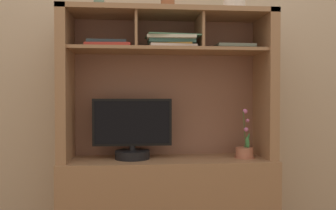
{
  "coord_description": "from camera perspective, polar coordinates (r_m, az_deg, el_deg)",
  "views": [
    {
      "loc": [
        -0.2,
        -2.21,
        0.92
      ],
      "look_at": [
        0.0,
        0.0,
        0.87
      ],
      "focal_mm": 37.69,
      "sensor_mm": 36.0,
      "label": 1
    }
  ],
  "objects": [
    {
      "name": "diffuser_bottle",
      "position": [
        2.3,
        -11.13,
        16.06
      ],
      "size": [
        0.07,
        0.07,
        0.26
      ],
      "color": "slate",
      "rests_on": "media_console"
    },
    {
      "name": "back_wall",
      "position": [
        2.5,
        -0.51,
        12.34
      ],
      "size": [
        6.0,
        0.02,
        2.8
      ],
      "primitive_type": "cube",
      "color": "tan",
      "rests_on": "ground"
    },
    {
      "name": "magazine_stack_left",
      "position": [
        2.2,
        -9.64,
        9.62
      ],
      "size": [
        0.28,
        0.22,
        0.04
      ],
      "color": "#AC3229",
      "rests_on": "media_console"
    },
    {
      "name": "media_console",
      "position": [
        2.27,
        -0.02,
        -10.74
      ],
      "size": [
        1.32,
        0.44,
        1.46
      ],
      "color": "#9A6F4C",
      "rests_on": "ground"
    },
    {
      "name": "magazine_stack_right",
      "position": [
        2.2,
        0.59,
        10.22
      ],
      "size": [
        0.34,
        0.24,
        0.08
      ],
      "color": "beige",
      "rests_on": "media_console"
    },
    {
      "name": "ceramic_vase",
      "position": [
        2.32,
        -0.05,
        16.42
      ],
      "size": [
        0.09,
        0.09,
        0.13
      ],
      "color": "brown",
      "rests_on": "media_console"
    },
    {
      "name": "potted_succulent",
      "position": [
        2.39,
        10.63,
        16.24
      ],
      "size": [
        0.16,
        0.16,
        0.21
      ],
      "color": "beige",
      "rests_on": "media_console"
    },
    {
      "name": "magazine_stack_centre",
      "position": [
        2.31,
        10.39,
        9.11
      ],
      "size": [
        0.25,
        0.22,
        0.03
      ],
      "color": "#2F313A",
      "rests_on": "media_console"
    },
    {
      "name": "potted_orchid",
      "position": [
        2.3,
        12.29,
        -7.22
      ],
      "size": [
        0.13,
        0.13,
        0.31
      ],
      "color": "#B46C52",
      "rests_on": "media_console"
    },
    {
      "name": "tv_monitor",
      "position": [
        2.22,
        -5.79,
        -4.56
      ],
      "size": [
        0.49,
        0.22,
        0.38
      ],
      "color": "black",
      "rests_on": "media_console"
    }
  ]
}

